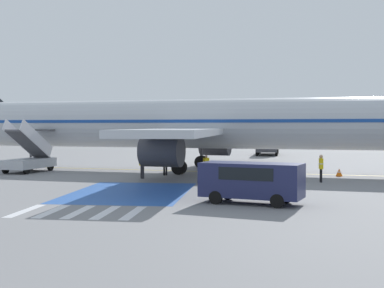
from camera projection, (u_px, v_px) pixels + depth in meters
ground_plane at (184, 171)px, 43.50m from camera, size 600.00×600.00×0.00m
apron_leadline_yellow at (171, 171)px, 44.03m from camera, size 80.70×14.41×0.01m
apron_stand_patch_blue at (130, 192)px, 29.70m from camera, size 6.34×9.84×0.01m
apron_walkway_bar_0 at (25, 211)px, 23.21m from camera, size 0.44×3.60×0.01m
apron_walkway_bar_1 at (52, 211)px, 23.06m from camera, size 0.44×3.60×0.01m
apron_walkway_bar_2 at (79, 212)px, 22.92m from camera, size 0.44×3.60×0.01m
apron_walkway_bar_3 at (106, 212)px, 22.78m from camera, size 0.44×3.60×0.01m
apron_walkway_bar_4 at (133, 213)px, 22.64m from camera, size 0.44×3.60×0.01m
airliner at (178, 124)px, 43.72m from camera, size 48.16×34.61×10.90m
boarding_stairs_forward at (29, 159)px, 42.67m from camera, size 3.00×5.48×4.23m
fuel_tanker at (268, 142)px, 68.25m from camera, size 3.09×8.71×3.36m
service_van_1 at (251, 179)px, 25.30m from camera, size 5.11×3.17×1.94m
ground_crew_0 at (142, 163)px, 37.39m from camera, size 0.49×0.42×1.88m
ground_crew_1 at (321, 166)px, 34.90m from camera, size 0.26×0.45×1.81m
ground_crew_2 at (206, 164)px, 38.77m from camera, size 0.46×0.47×1.59m
ground_crew_3 at (165, 163)px, 39.77m from camera, size 0.48×0.37×1.65m
traffic_cone_1 at (339, 172)px, 39.12m from camera, size 0.52×0.52×0.57m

